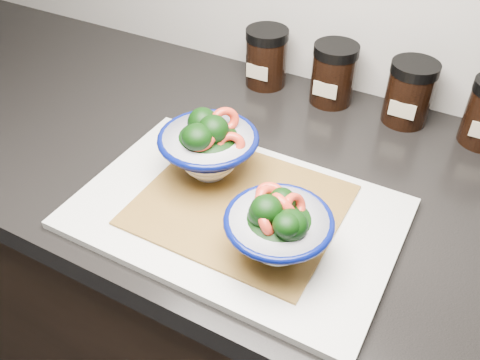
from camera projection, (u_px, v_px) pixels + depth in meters
The scene contains 9 objects.
cabinet at pixel (311, 357), 1.07m from camera, with size 3.43×0.58×0.86m, color black.
countertop at pixel (337, 201), 0.78m from camera, with size 3.50×0.60×0.04m, color black.
cutting_board at pixel (236, 213), 0.72m from camera, with size 0.45×0.30×0.01m, color silver.
bamboo_mat at pixel (240, 204), 0.73m from camera, with size 0.28×0.24×0.00m, color olive.
bowl_left at pixel (209, 147), 0.75m from camera, with size 0.15×0.15×0.11m.
bowl_right at pixel (278, 228), 0.62m from camera, with size 0.14×0.14×0.10m.
spice_jar_a at pixel (266, 57), 0.98m from camera, with size 0.08×0.08×0.11m.
spice_jar_b at pixel (333, 74), 0.93m from camera, with size 0.08×0.08×0.11m.
spice_jar_c at pixel (409, 93), 0.88m from camera, with size 0.08×0.08×0.11m.
Camera 1 is at (0.14, 0.87, 1.41)m, focal length 38.00 mm.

